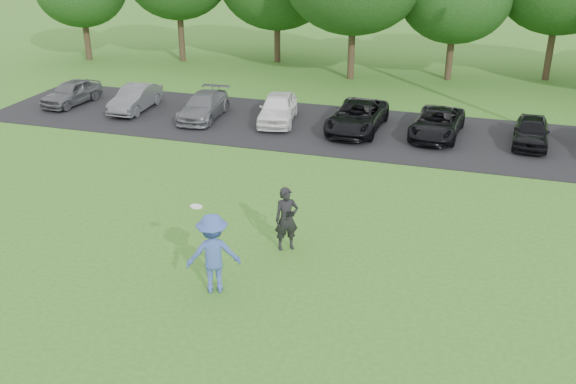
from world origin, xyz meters
name	(u,v)px	position (x,y,z in m)	size (l,w,h in m)	color
ground	(245,301)	(0.00, 0.00, 0.00)	(100.00, 100.00, 0.00)	#347220
parking_lot	(355,131)	(0.00, 13.00, 0.01)	(32.00, 6.50, 0.03)	black
frisbee_player	(213,253)	(-0.85, 0.25, 1.00)	(1.48, 1.22, 2.36)	#3D57AD
camera_bystander	(287,219)	(0.20, 2.71, 0.88)	(0.77, 0.69, 1.76)	black
parked_cars	(396,120)	(1.65, 12.99, 0.61)	(28.58, 4.78, 1.26)	#54565B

